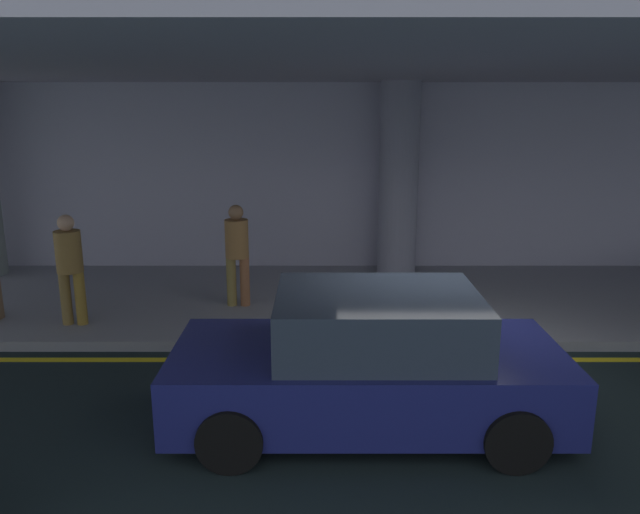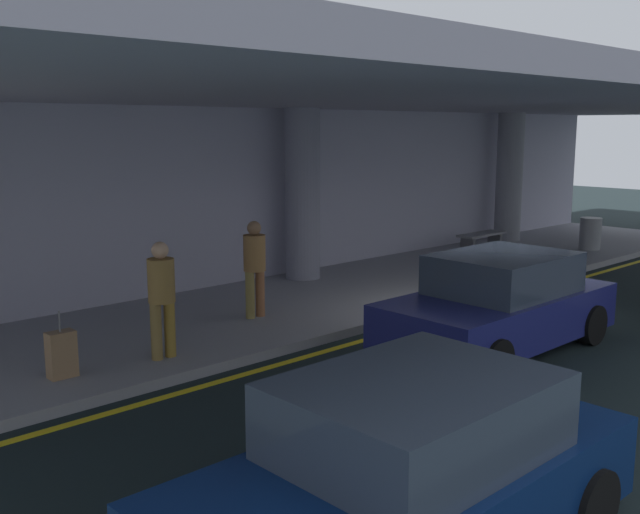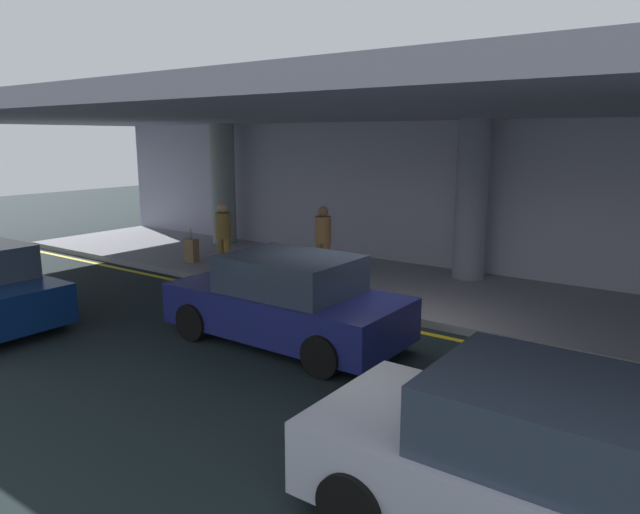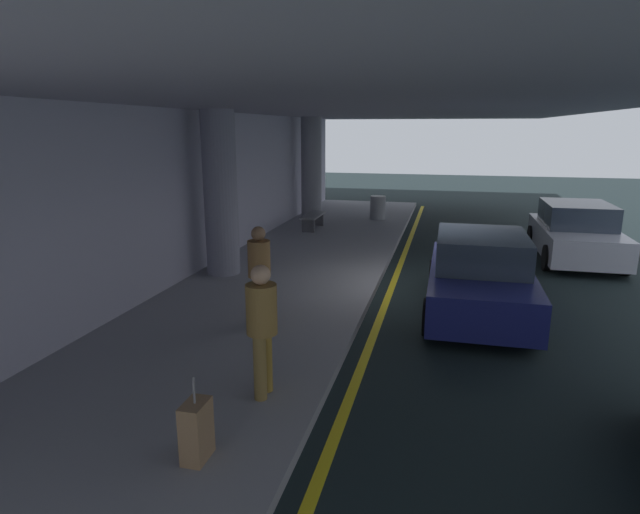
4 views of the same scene
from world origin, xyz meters
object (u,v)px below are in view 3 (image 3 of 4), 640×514
(person_waiting_for_ride, at_px, (323,237))
(support_column_left_mid, at_px, (472,200))
(support_column_far_left, at_px, (223,184))
(suitcase_upright_primary, at_px, (192,250))
(traveler_with_luggage, at_px, (223,232))
(car_navy_no2, at_px, (287,301))
(car_silver, at_px, (551,472))

(person_waiting_for_ride, bearing_deg, support_column_left_mid, -69.12)
(support_column_far_left, xyz_separation_m, suitcase_upright_primary, (1.40, -2.63, -1.51))
(support_column_left_mid, bearing_deg, traveler_with_luggage, -151.43)
(traveler_with_luggage, relative_size, person_waiting_for_ride, 1.00)
(support_column_far_left, height_order, car_navy_no2, support_column_far_left)
(support_column_left_mid, distance_m, traveler_with_luggage, 5.98)
(car_silver, relative_size, suitcase_upright_primary, 4.56)
(car_silver, height_order, car_navy_no2, same)
(traveler_with_luggage, bearing_deg, support_column_left_mid, 174.74)
(car_navy_no2, height_order, traveler_with_luggage, traveler_with_luggage)
(support_column_left_mid, distance_m, car_navy_no2, 5.82)
(traveler_with_luggage, distance_m, person_waiting_for_ride, 2.53)
(suitcase_upright_primary, bearing_deg, person_waiting_for_ride, -14.69)
(support_column_left_mid, xyz_separation_m, car_silver, (3.96, -8.25, -1.26))
(car_silver, distance_m, suitcase_upright_primary, 11.96)
(support_column_left_mid, distance_m, person_waiting_for_ride, 3.53)
(support_column_left_mid, height_order, suitcase_upright_primary, support_column_left_mid)
(support_column_far_left, distance_m, car_navy_no2, 9.08)
(car_silver, distance_m, car_navy_no2, 5.58)
(support_column_left_mid, distance_m, car_silver, 9.23)
(traveler_with_luggage, xyz_separation_m, person_waiting_for_ride, (2.36, 0.90, 0.00))
(support_column_far_left, xyz_separation_m, person_waiting_for_ride, (5.17, -1.93, -0.86))
(support_column_far_left, height_order, traveler_with_luggage, support_column_far_left)
(traveler_with_luggage, xyz_separation_m, suitcase_upright_primary, (-1.41, 0.20, -0.65))
(car_navy_no2, distance_m, person_waiting_for_ride, 4.14)
(person_waiting_for_ride, distance_m, suitcase_upright_primary, 3.89)
(support_column_far_left, bearing_deg, traveler_with_luggage, -45.24)
(support_column_far_left, height_order, support_column_left_mid, same)
(support_column_far_left, bearing_deg, suitcase_upright_primary, -62.00)
(support_column_left_mid, relative_size, car_silver, 0.89)
(person_waiting_for_ride, relative_size, suitcase_upright_primary, 1.87)
(car_navy_no2, xyz_separation_m, person_waiting_for_ride, (-1.87, 3.67, 0.40))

